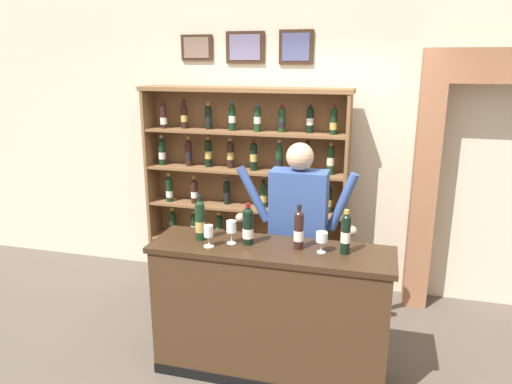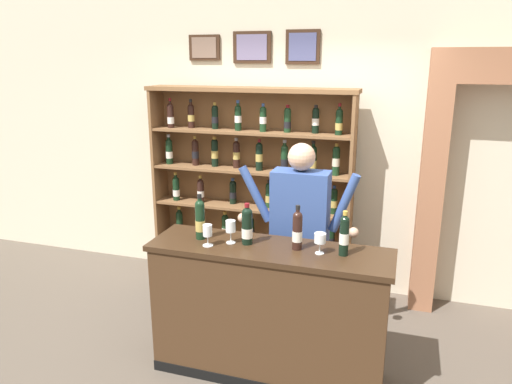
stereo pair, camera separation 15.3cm
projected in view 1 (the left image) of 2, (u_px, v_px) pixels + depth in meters
name	position (u px, v px, depth m)	size (l,w,h in m)	color
ground_plane	(254.00, 370.00, 3.70)	(14.00, 14.00, 0.02)	brown
back_wall	(298.00, 112.00, 4.78)	(12.00, 0.19, 3.59)	beige
wine_shelf	(245.00, 185.00, 4.79)	(2.07, 0.32, 2.05)	brown
archway_doorway	(503.00, 170.00, 4.30)	(1.55, 0.45, 2.40)	#9E6647
tasting_counter	(270.00, 312.00, 3.53)	(1.74, 0.50, 1.02)	#422B19
shopkeeper	(298.00, 221.00, 3.84)	(0.99, 0.22, 1.69)	#2D3347
tasting_bottle_riserva	(200.00, 220.00, 3.50)	(0.07, 0.07, 0.34)	black
tasting_bottle_super_tuscan	(248.00, 226.00, 3.42)	(0.08, 0.08, 0.30)	black
tasting_bottle_rosso	(299.00, 229.00, 3.33)	(0.07, 0.07, 0.32)	black
tasting_bottle_brunello	(346.00, 233.00, 3.24)	(0.07, 0.07, 0.31)	black
wine_glass_right	(322.00, 238.00, 3.27)	(0.08, 0.08, 0.15)	silver
wine_glass_center	(209.00, 232.00, 3.38)	(0.08, 0.08, 0.16)	silver
wine_glass_left	(231.00, 228.00, 3.43)	(0.07, 0.07, 0.17)	silver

